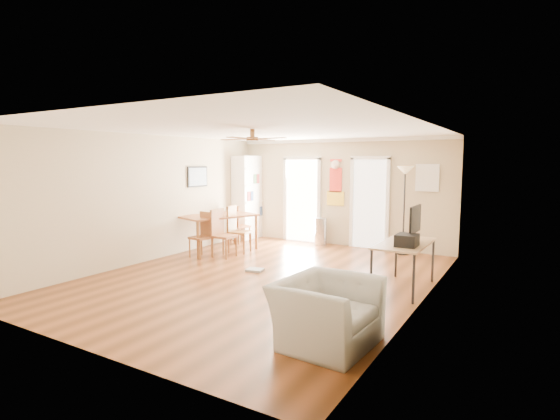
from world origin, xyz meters
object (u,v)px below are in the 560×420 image
Objects in this scene: torchiere_lamp at (404,211)px; computer_desk at (404,266)px; dining_table at (218,233)px; wastebasket_a at (354,291)px; dining_chair_right_a at (240,229)px; dining_chair_near at (201,235)px; trash_can at (321,231)px; bookshelf at (249,197)px; dining_chair_far at (240,224)px; printer at (407,240)px; armchair at (327,312)px; dining_chair_right_b at (224,234)px.

computer_desk is at bearing -74.96° from torchiere_lamp.
dining_table is 5.85× the size of wastebasket_a.
torchiere_lamp reaches higher than dining_chair_right_a.
dining_chair_right_a is 0.94m from dining_chair_near.
dining_chair_right_a is 3.68m from torchiere_lamp.
dining_chair_right_a is at bearing 70.45° from dining_chair_near.
trash_can is 0.47× the size of computer_desk.
bookshelf reaches higher than dining_chair_right_a.
computer_desk is at bearing -114.39° from dining_chair_right_a.
dining_chair_far is (-0.12, 1.04, 0.06)m from dining_table.
bookshelf is at bearing 101.54° from dining_table.
printer is 1.27× the size of wastebasket_a.
computer_desk is 1.10m from wastebasket_a.
armchair is at bearing -32.63° from bookshelf.
dining_chair_near is at bearing 174.34° from printer.
dining_chair_near is 1.43× the size of trash_can.
dining_table is at bearing 55.56° from armchair.
dining_chair_right_a is at bearing 9.07° from dining_table.
dining_chair_near is 2.65× the size of printer.
dining_table is 1.73× the size of dining_chair_near.
dining_chair_far is (-0.24, 1.78, -0.00)m from dining_chair_near.
wastebasket_a is 0.25× the size of armchair.
dining_table is 1.05m from dining_chair_far.
dining_chair_right_a is at bearing 162.56° from printer.
dining_chair_far is 0.84× the size of armchair.
dining_chair_far is at bearing 145.43° from wastebasket_a.
armchair is (0.52, -5.20, -0.61)m from torchiere_lamp.
armchair is at bearing -94.33° from computer_desk.
armchair is (4.66, -5.17, -0.73)m from bookshelf.
torchiere_lamp is (3.23, 2.27, 0.46)m from dining_chair_right_b.
torchiere_lamp reaches higher than dining_chair_far.
dining_chair_right_a is 0.93× the size of armchair.
bookshelf reaches higher than printer.
wastebasket_a is at bearing -86.32° from torchiere_lamp.
dining_chair_right_a is at bearing -124.61° from trash_can.
dining_chair_right_a reaches higher than wastebasket_a.
dining_table is 1.47× the size of armchair.
trash_can is (1.87, 0.79, -0.14)m from dining_chair_far.
wastebasket_a is (0.23, -3.61, -0.83)m from torchiere_lamp.
dining_chair_near is 3.05m from trash_can.
printer is (4.72, -2.17, 0.38)m from dining_chair_far.
armchair is at bearing 153.75° from dining_chair_far.
dining_chair_far is (-0.67, 0.95, -0.05)m from dining_chair_right_a.
trash_can is 5.82m from armchair.
wastebasket_a is (3.90, -1.07, -0.34)m from dining_chair_near.
dining_chair_right_b is 1.65m from dining_chair_far.
dining_chair_near reaches higher than dining_table.
computer_desk reaches higher than armchair.
trash_can is at bearing 133.27° from printer.
dining_chair_right_a is 0.54× the size of torchiere_lamp.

